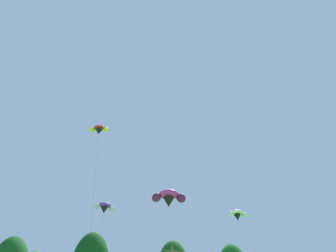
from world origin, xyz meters
The scene contains 4 objects.
parafoil_kite_high_red_yellow centered at (-4.31, 42.48, 25.00)m, with size 2.87×16.60×24.09m.
parafoil_kite_mid_white centered at (11.35, 33.81, 12.36)m, with size 8.33×15.12×11.80m.
parafoil_kite_far_purple centered at (-2.50, 41.22, 13.66)m, with size 4.44×14.91×12.75m.
parafoil_kite_low_magenta centered at (3.73, 35.88, 13.96)m, with size 4.06×17.80×13.85m.
Camera 1 is at (-8.99, 4.74, 2.48)m, focal length 32.46 mm.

